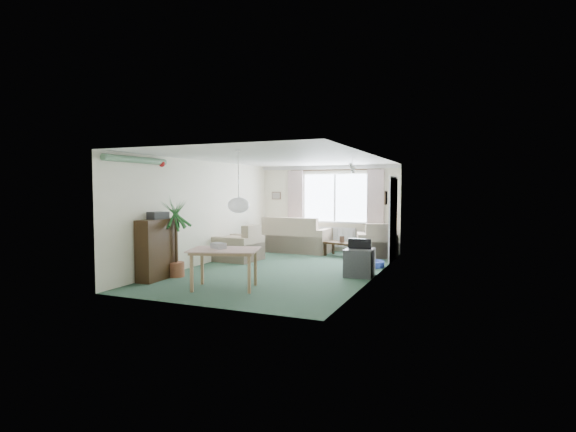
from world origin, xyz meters
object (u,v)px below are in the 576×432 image
at_px(houseplant, 176,238).
at_px(tv_cube, 359,262).
at_px(dining_table, 225,269).
at_px(pet_bed, 369,264).
at_px(sofa, 295,234).
at_px(armchair_left, 239,242).
at_px(bookshelf, 157,249).
at_px(armchair_corner, 377,239).
at_px(coffee_table, 341,249).

height_order(houseplant, tv_cube, houseplant).
relative_size(houseplant, dining_table, 1.44).
xyz_separation_m(dining_table, tv_cube, (1.91, 2.03, -0.07)).
relative_size(houseplant, pet_bed, 2.41).
distance_m(dining_table, tv_cube, 2.79).
bearing_deg(pet_bed, sofa, 146.26).
bearing_deg(armchair_left, bookshelf, -3.43).
bearing_deg(dining_table, armchair_left, 114.46).
xyz_separation_m(armchair_corner, armchair_left, (-2.98, -1.96, 0.00)).
xyz_separation_m(armchair_left, tv_cube, (3.20, -0.80, -0.17)).
relative_size(armchair_left, bookshelf, 0.84).
bearing_deg(sofa, pet_bed, 146.80).
relative_size(sofa, armchair_corner, 1.99).
xyz_separation_m(armchair_left, pet_bed, (3.15, 0.35, -0.37)).
relative_size(armchair_left, houseplant, 0.63).
bearing_deg(houseplant, armchair_corner, 53.65).
distance_m(sofa, armchair_left, 2.11).
bearing_deg(dining_table, armchair_corner, 70.68).
height_order(sofa, pet_bed, sofa).
xyz_separation_m(houseplant, tv_cube, (3.35, 1.48, -0.51)).
distance_m(armchair_left, bookshelf, 2.65).
bearing_deg(tv_cube, armchair_corner, 91.30).
bearing_deg(pet_bed, dining_table, -120.23).
relative_size(sofa, bookshelf, 1.66).
height_order(sofa, bookshelf, bookshelf).
relative_size(armchair_left, dining_table, 0.90).
bearing_deg(dining_table, pet_bed, 59.77).
height_order(bookshelf, houseplant, houseplant).
bearing_deg(tv_cube, houseplant, -159.54).
bearing_deg(houseplant, coffee_table, 59.84).
xyz_separation_m(coffee_table, dining_table, (-0.82, -4.45, 0.15)).
bearing_deg(dining_table, houseplant, 158.88).
bearing_deg(houseplant, tv_cube, 23.80).
height_order(armchair_corner, pet_bed, armchair_corner).
bearing_deg(coffee_table, armchair_left, -142.61).
bearing_deg(coffee_table, houseplant, -120.16).
bearing_deg(armchair_corner, armchair_left, 17.02).
bearing_deg(tv_cube, sofa, 128.49).
relative_size(armchair_corner, coffee_table, 1.19).
xyz_separation_m(coffee_table, bookshelf, (-2.46, -4.24, 0.40)).
distance_m(coffee_table, houseplant, 4.55).
xyz_separation_m(armchair_corner, houseplant, (-3.12, -4.25, 0.34)).
xyz_separation_m(bookshelf, pet_bed, (3.49, 2.98, -0.52)).
height_order(armchair_left, coffee_table, armchair_left).
bearing_deg(coffee_table, pet_bed, -50.70).
xyz_separation_m(bookshelf, dining_table, (1.63, -0.21, -0.24)).
distance_m(sofa, armchair_corner, 2.28).
bearing_deg(houseplant, sofa, 78.76).
bearing_deg(houseplant, dining_table, -21.12).
relative_size(armchair_corner, dining_table, 0.90).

